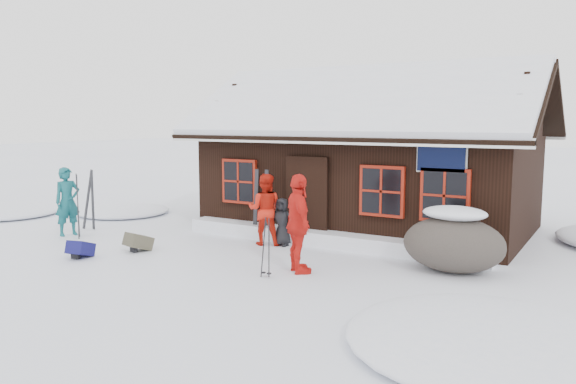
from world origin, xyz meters
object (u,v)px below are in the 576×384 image
Objects in this scene: ski_pair_left at (90,200)px; ski_poles at (266,249)px; skier_teal at (67,201)px; skier_orange_right at (298,224)px; backpack_olive at (138,245)px; backpack_blue at (81,252)px; skier_crouched at (282,222)px; boulder at (454,242)px; skier_orange_left at (265,209)px.

ski_pair_left is 1.42× the size of ski_poles.
skier_orange_right reaches higher than skier_teal.
ski_poles is 3.65m from backpack_olive.
backpack_blue is (2.25, -1.45, -0.73)m from skier_teal.
ski_pair_left is 6.72m from ski_poles.
skier_crouched is at bearing 115.47° from ski_poles.
boulder is 1.66× the size of ski_poles.
ski_pair_left is at bearing 36.83° from skier_orange_right.
boulder is (9.32, 1.56, -0.29)m from skier_teal.
skier_teal is 1.04× the size of skier_orange_left.
skier_orange_right is 0.98× the size of boulder.
skier_orange_right is at bearing 1.65° from backpack_blue.
skier_teal is at bearing -69.53° from ski_pair_left.
ski_pair_left is at bearing 167.67° from ski_poles.
skier_crouched is 2.08× the size of backpack_olive.
skier_orange_left is at bearing 1.51° from skier_orange_right.
skier_crouched is at bearing 31.46° from backpack_blue.
skier_orange_right reaches higher than skier_orange_left.
boulder is at bearing 37.41° from ski_poles.
skier_orange_right is 3.02m from boulder.
skier_orange_left is 0.88× the size of skier_orange_right.
ski_poles is at bearing 102.26° from skier_orange_left.
skier_orange_right is 6.97m from ski_pair_left.
ski_poles is at bearing -4.55° from backpack_blue.
skier_orange_right reaches higher than ski_poles.
skier_crouched is (5.28, 1.79, -0.31)m from skier_teal.
skier_orange_right is 3.53× the size of backpack_olive.
skier_orange_right reaches higher than ski_pair_left.
ski_pair_left is at bearing 121.13° from backpack_blue.
skier_teal is 0.91× the size of skier_orange_right.
skier_teal is at bearing -2.49° from skier_orange_left.
skier_teal is 9.46m from boulder.
ski_pair_left is (-9.44, -0.77, 0.21)m from boulder.
skier_orange_left reaches higher than skier_crouched.
backpack_blue is (-4.19, -0.81, -0.41)m from ski_poles.
ski_pair_left reaches higher than skier_crouched.
backpack_olive reaches higher than backpack_blue.
skier_teal is 3.22× the size of backpack_olive.
skier_orange_left is (4.89, 1.69, -0.03)m from skier_teal.
skier_orange_right is 1.70× the size of skier_crouched.
skier_teal is at bearing -167.09° from skier_crouched.
backpack_blue is at bearing -31.33° from ski_pair_left.
backpack_blue is at bearing 28.42° from skier_orange_left.
skier_orange_left reaches higher than ski_poles.
boulder is (4.04, -0.23, 0.02)m from skier_crouched.
skier_crouched is 3.29m from backpack_olive.
backpack_olive is (0.58, 1.10, 0.01)m from backpack_blue.
ski_pair_left is (-5.40, -1.00, 0.23)m from skier_crouched.
ski_pair_left is at bearing 172.46° from backpack_olive.
skier_teal reaches higher than backpack_blue.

